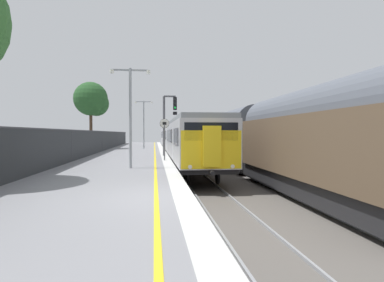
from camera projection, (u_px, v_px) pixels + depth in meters
ground at (261, 215)px, 9.36m from camera, size 17.40×110.00×1.21m
commuter_train_at_platform at (179, 138)px, 33.57m from camera, size 2.83×39.21×3.81m
freight_train_adjacent_track at (233, 136)px, 27.17m from camera, size 2.60×40.95×4.56m
signal_gantry at (168, 118)px, 25.23m from camera, size 1.10×0.24×4.65m
speed_limit_sign at (164, 134)px, 20.85m from camera, size 0.59×0.08×2.67m
platform_lamp_mid at (130, 108)px, 16.29m from camera, size 2.00×0.20×4.99m
platform_lamp_far at (144, 120)px, 37.09m from camera, size 2.00×0.20×5.43m
background_tree_centre at (92, 100)px, 37.01m from camera, size 3.86×3.79×7.54m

